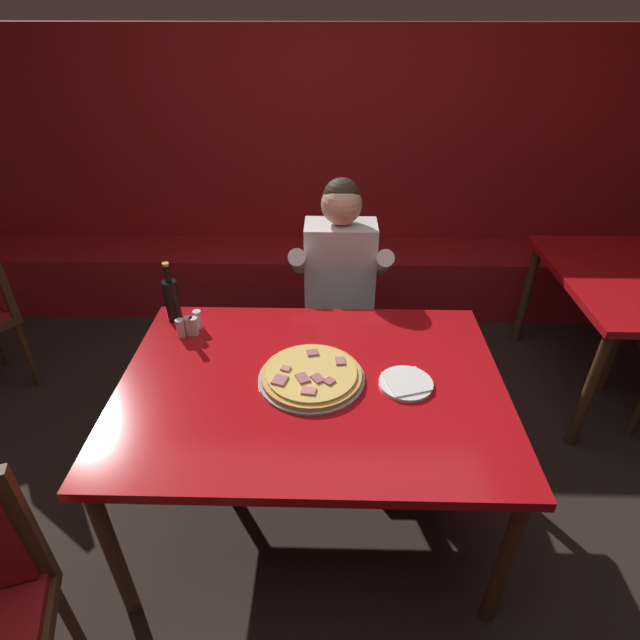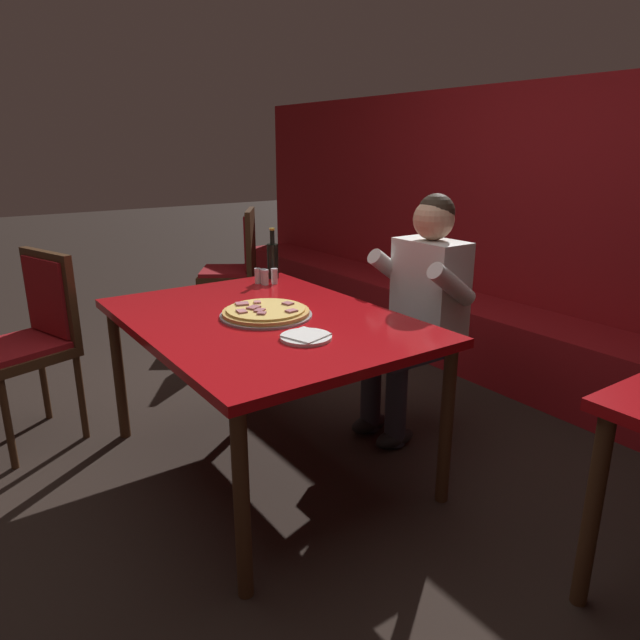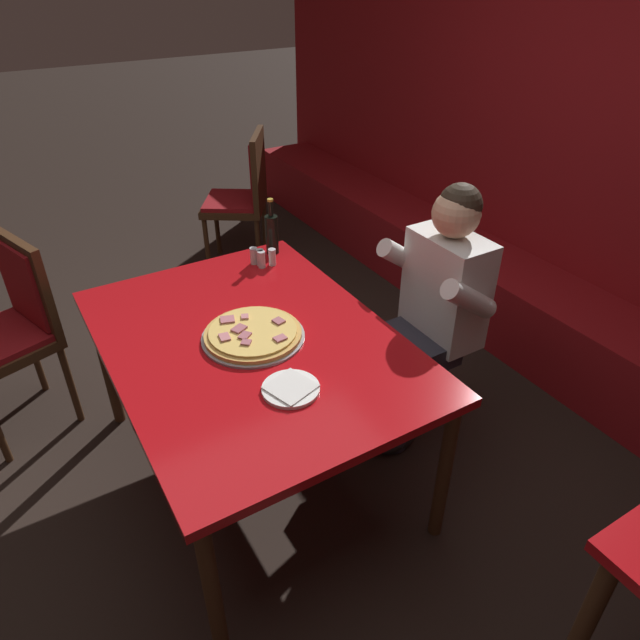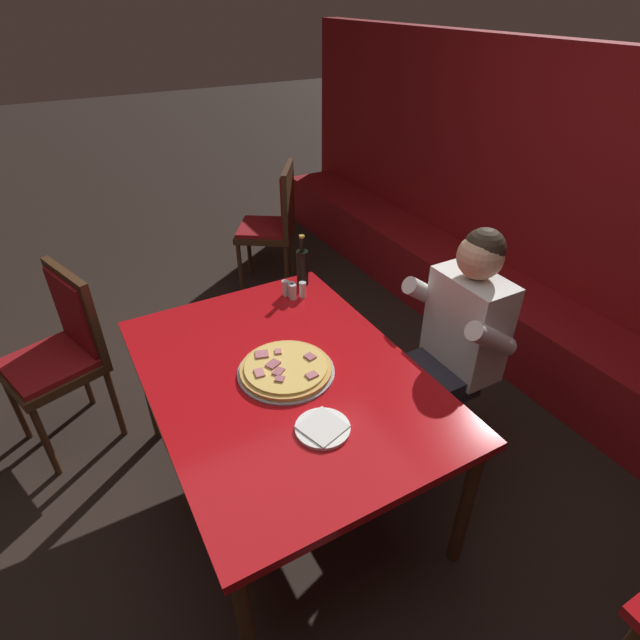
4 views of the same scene
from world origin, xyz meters
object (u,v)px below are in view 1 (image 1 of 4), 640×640
at_px(shaker_black_pepper, 189,327).
at_px(shaker_red_pepper_flakes, 181,329).
at_px(main_dining_table, 312,394).
at_px(beer_bottle, 172,299).
at_px(shaker_oregano, 198,320).
at_px(diner_seated_blue_shirt, 340,288).
at_px(shaker_parmesan, 194,327).
at_px(plate_white_paper, 406,383).
at_px(pizza, 311,376).

bearing_deg(shaker_black_pepper, shaker_red_pepper_flakes, -150.44).
xyz_separation_m(main_dining_table, shaker_black_pepper, (-0.55, 0.32, 0.10)).
height_order(main_dining_table, beer_bottle, beer_bottle).
relative_size(main_dining_table, shaker_oregano, 17.50).
relative_size(beer_bottle, diner_seated_blue_shirt, 0.23).
height_order(shaker_parmesan, diner_seated_blue_shirt, diner_seated_blue_shirt).
bearing_deg(shaker_black_pepper, plate_white_paper, -19.64).
relative_size(pizza, plate_white_paper, 2.00).
height_order(pizza, plate_white_paper, pizza).
height_order(shaker_parmesan, shaker_black_pepper, same).
distance_m(main_dining_table, shaker_red_pepper_flakes, 0.67).
xyz_separation_m(plate_white_paper, beer_bottle, (-1.02, 0.45, 0.10)).
xyz_separation_m(main_dining_table, plate_white_paper, (0.37, -0.01, 0.07)).
bearing_deg(main_dining_table, plate_white_paper, -1.84).
relative_size(main_dining_table, shaker_parmesan, 17.50).
bearing_deg(main_dining_table, beer_bottle, 146.30).
bearing_deg(plate_white_paper, diner_seated_blue_shirt, 106.00).
relative_size(beer_bottle, shaker_oregano, 3.40).
xyz_separation_m(shaker_oregano, shaker_black_pepper, (-0.03, -0.05, 0.00)).
height_order(plate_white_paper, diner_seated_blue_shirt, diner_seated_blue_shirt).
height_order(main_dining_table, shaker_black_pepper, shaker_black_pepper).
xyz_separation_m(main_dining_table, shaker_parmesan, (-0.53, 0.31, 0.10)).
xyz_separation_m(plate_white_paper, shaker_black_pepper, (-0.92, 0.33, 0.03)).
xyz_separation_m(shaker_parmesan, diner_seated_blue_shirt, (0.65, 0.53, -0.09)).
bearing_deg(beer_bottle, main_dining_table, -33.70).
distance_m(main_dining_table, shaker_oregano, 0.65).
bearing_deg(beer_bottle, shaker_black_pepper, -50.21).
bearing_deg(shaker_oregano, shaker_black_pepper, -115.88).
xyz_separation_m(pizza, shaker_red_pepper_flakes, (-0.59, 0.28, 0.02)).
xyz_separation_m(main_dining_table, shaker_oregano, (-0.53, 0.37, 0.10)).
bearing_deg(shaker_red_pepper_flakes, diner_seated_blue_shirt, 37.84).
relative_size(main_dining_table, shaker_black_pepper, 17.50).
relative_size(plate_white_paper, shaker_red_pepper_flakes, 2.44).
distance_m(shaker_oregano, shaker_red_pepper_flakes, 0.09).
bearing_deg(diner_seated_blue_shirt, shaker_black_pepper, -141.79).
distance_m(pizza, beer_bottle, 0.78).
bearing_deg(shaker_red_pepper_flakes, shaker_parmesan, 15.79).
height_order(shaker_black_pepper, diner_seated_blue_shirt, diner_seated_blue_shirt).
distance_m(plate_white_paper, beer_bottle, 1.12).
height_order(pizza, shaker_black_pepper, shaker_black_pepper).
bearing_deg(diner_seated_blue_shirt, shaker_red_pepper_flakes, -142.16).
relative_size(pizza, shaker_black_pepper, 4.88).
height_order(main_dining_table, shaker_parmesan, shaker_parmesan).
distance_m(shaker_parmesan, shaker_red_pepper_flakes, 0.06).
bearing_deg(shaker_parmesan, shaker_red_pepper_flakes, -164.21).
bearing_deg(pizza, plate_white_paper, -4.02).
height_order(shaker_oregano, shaker_black_pepper, same).
bearing_deg(pizza, beer_bottle, 147.13).
height_order(pizza, shaker_parmesan, shaker_parmesan).
distance_m(plate_white_paper, shaker_black_pepper, 0.98).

